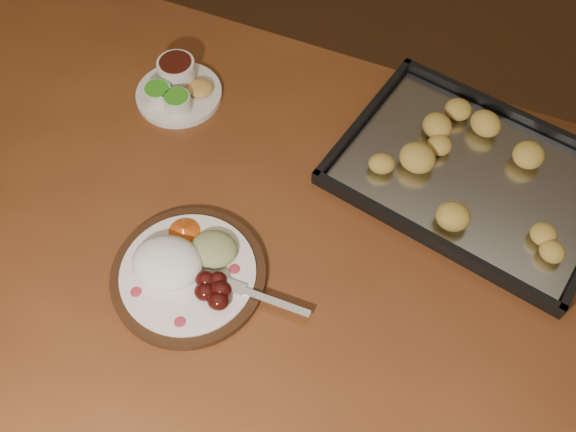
% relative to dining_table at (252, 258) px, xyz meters
% --- Properties ---
extents(ground, '(4.00, 4.00, 0.00)m').
position_rel_dining_table_xyz_m(ground, '(-0.11, 0.09, -0.65)').
color(ground, '#502D1B').
rests_on(ground, ground).
extents(dining_table, '(1.60, 1.09, 0.75)m').
position_rel_dining_table_xyz_m(dining_table, '(0.00, 0.00, 0.00)').
color(dining_table, brown).
rests_on(dining_table, ground).
extents(dinner_plate, '(0.33, 0.25, 0.06)m').
position_rel_dining_table_xyz_m(dinner_plate, '(-0.07, -0.11, 0.12)').
color(dinner_plate, black).
rests_on(dinner_plate, dining_table).
extents(condiment_saucer, '(0.16, 0.16, 0.06)m').
position_rel_dining_table_xyz_m(condiment_saucer, '(-0.22, 0.25, 0.12)').
color(condiment_saucer, silver).
rests_on(condiment_saucer, dining_table).
extents(baking_tray, '(0.54, 0.46, 0.05)m').
position_rel_dining_table_xyz_m(baking_tray, '(0.34, 0.21, 0.11)').
color(baking_tray, black).
rests_on(baking_tray, dining_table).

